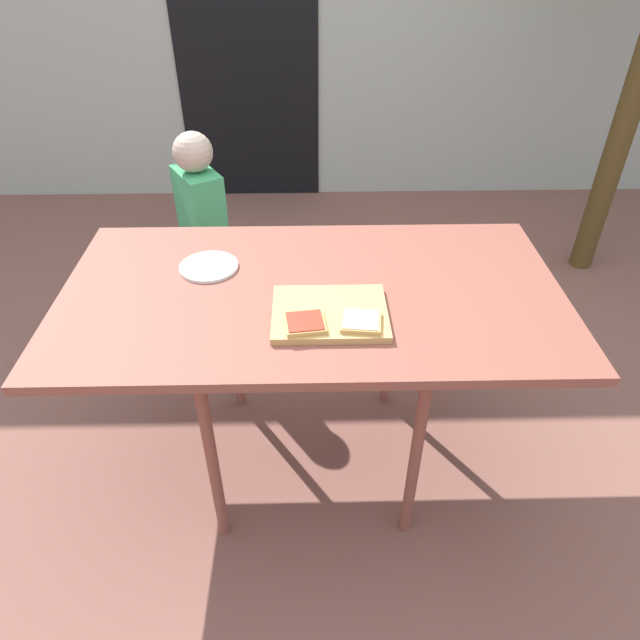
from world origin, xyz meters
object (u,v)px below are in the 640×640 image
Objects in this scene: cutting_board at (330,313)px; plate_white_left at (209,267)px; child_left at (204,230)px; pizza_slice_near_left at (305,323)px; dining_table at (312,304)px; pizza_slice_near_right at (361,321)px.

cutting_board is 0.46m from plate_white_left.
child_left is (-0.14, 0.66, -0.22)m from plate_white_left.
dining_table is at bearing 84.27° from pizza_slice_near_left.
cutting_board is at bearing -35.25° from plate_white_left.
pizza_slice_near_right and pizza_slice_near_left have the same top height.
plate_white_left is (-0.33, 0.13, 0.06)m from dining_table.
cutting_board is 0.32× the size of child_left.
pizza_slice_near_right is at bearing -35.70° from plate_white_left.
child_left is at bearing 101.84° from plate_white_left.
cutting_board is at bearing -60.92° from child_left.
dining_table is 0.16m from cutting_board.
cutting_board is (0.05, -0.14, 0.06)m from dining_table.
child_left is at bearing 114.15° from pizza_slice_near_left.
pizza_slice_near_left reaches higher than plate_white_left.
pizza_slice_near_right is 1.17m from child_left.
pizza_slice_near_right is (0.13, -0.20, 0.08)m from dining_table.
pizza_slice_near_left is 0.12× the size of child_left.
dining_table is at bearing 109.67° from cutting_board.
cutting_board is 0.10m from pizza_slice_near_left.
plate_white_left is at bearing 132.64° from pizza_slice_near_left.
cutting_board reaches higher than dining_table.
pizza_slice_near_right is 1.00× the size of pizza_slice_near_left.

